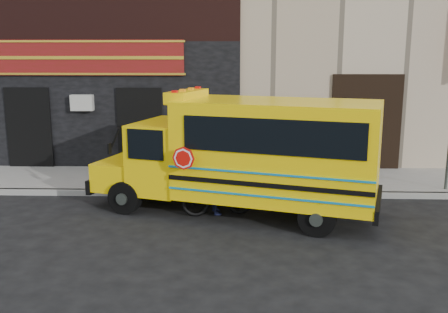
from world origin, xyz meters
The scene contains 6 objects.
ground centered at (0.00, 0.00, 0.00)m, with size 120.00×120.00×0.00m, color black.
curb centered at (0.00, 2.60, 0.07)m, with size 40.00×0.20×0.15m, color gray.
sidewalk centered at (0.00, 4.10, 0.07)m, with size 40.00×3.00×0.15m, color slate.
school_bus centered at (0.24, 1.14, 1.51)m, with size 7.22×4.06×2.92m.
bicycle centered at (-0.50, 1.00, 0.52)m, with size 0.49×1.74×1.04m, color black.
cyclist centered at (-0.55, 1.03, 0.83)m, with size 0.60×0.40×1.66m, color black.
Camera 1 is at (0.01, -10.37, 3.82)m, focal length 40.00 mm.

